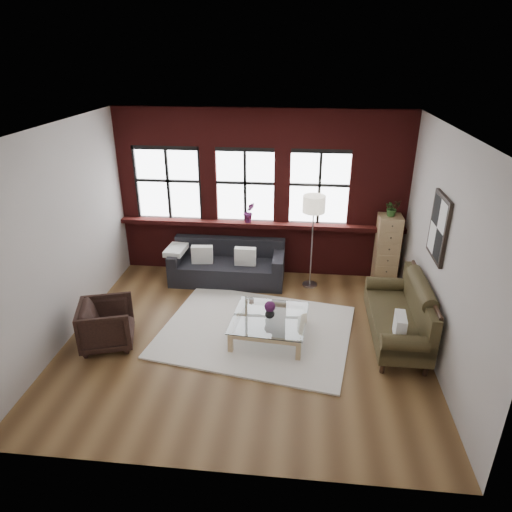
# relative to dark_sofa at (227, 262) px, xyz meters

# --- Properties ---
(floor) EXTENTS (5.50, 5.50, 0.00)m
(floor) POSITION_rel_dark_sofa_xyz_m (0.59, -1.90, -0.39)
(floor) COLOR brown
(floor) RESTS_ON ground
(ceiling) EXTENTS (5.50, 5.50, 0.00)m
(ceiling) POSITION_rel_dark_sofa_xyz_m (0.59, -1.90, 2.81)
(ceiling) COLOR white
(ceiling) RESTS_ON ground
(wall_back) EXTENTS (5.50, 0.00, 5.50)m
(wall_back) POSITION_rel_dark_sofa_xyz_m (0.59, 0.60, 1.21)
(wall_back) COLOR #B4ADA7
(wall_back) RESTS_ON ground
(wall_front) EXTENTS (5.50, 0.00, 5.50)m
(wall_front) POSITION_rel_dark_sofa_xyz_m (0.59, -4.40, 1.21)
(wall_front) COLOR #B4ADA7
(wall_front) RESTS_ON ground
(wall_left) EXTENTS (0.00, 5.00, 5.00)m
(wall_left) POSITION_rel_dark_sofa_xyz_m (-2.16, -1.90, 1.21)
(wall_left) COLOR #B4ADA7
(wall_left) RESTS_ON ground
(wall_right) EXTENTS (0.00, 5.00, 5.00)m
(wall_right) POSITION_rel_dark_sofa_xyz_m (3.34, -1.90, 1.21)
(wall_right) COLOR #B4ADA7
(wall_right) RESTS_ON ground
(brick_backwall) EXTENTS (5.50, 0.12, 3.20)m
(brick_backwall) POSITION_rel_dark_sofa_xyz_m (0.59, 0.54, 1.21)
(brick_backwall) COLOR #4B1211
(brick_backwall) RESTS_ON floor
(sill_ledge) EXTENTS (5.50, 0.30, 0.08)m
(sill_ledge) POSITION_rel_dark_sofa_xyz_m (0.59, 0.45, 0.65)
(sill_ledge) COLOR #4B1211
(sill_ledge) RESTS_ON brick_backwall
(window_left) EXTENTS (1.38, 0.10, 1.50)m
(window_left) POSITION_rel_dark_sofa_xyz_m (-1.21, 0.55, 1.36)
(window_left) COLOR black
(window_left) RESTS_ON brick_backwall
(window_mid) EXTENTS (1.38, 0.10, 1.50)m
(window_mid) POSITION_rel_dark_sofa_xyz_m (0.29, 0.55, 1.36)
(window_mid) COLOR black
(window_mid) RESTS_ON brick_backwall
(window_right) EXTENTS (1.38, 0.10, 1.50)m
(window_right) POSITION_rel_dark_sofa_xyz_m (1.69, 0.55, 1.36)
(window_right) COLOR black
(window_right) RESTS_ON brick_backwall
(wall_poster) EXTENTS (0.05, 0.74, 0.94)m
(wall_poster) POSITION_rel_dark_sofa_xyz_m (3.31, -1.60, 1.46)
(wall_poster) COLOR black
(wall_poster) RESTS_ON wall_right
(shag_rug) EXTENTS (3.28, 2.77, 0.03)m
(shag_rug) POSITION_rel_dark_sofa_xyz_m (0.73, -1.71, -0.38)
(shag_rug) COLOR silver
(shag_rug) RESTS_ON floor
(dark_sofa) EXTENTS (2.17, 0.88, 0.78)m
(dark_sofa) POSITION_rel_dark_sofa_xyz_m (0.00, 0.00, 0.00)
(dark_sofa) COLOR black
(dark_sofa) RESTS_ON floor
(pillow_a) EXTENTS (0.41, 0.18, 0.34)m
(pillow_a) POSITION_rel_dark_sofa_xyz_m (-0.46, -0.10, 0.19)
(pillow_a) COLOR white
(pillow_a) RESTS_ON dark_sofa
(pillow_b) EXTENTS (0.40, 0.14, 0.34)m
(pillow_b) POSITION_rel_dark_sofa_xyz_m (0.36, -0.10, 0.19)
(pillow_b) COLOR white
(pillow_b) RESTS_ON dark_sofa
(vintage_settee) EXTENTS (0.85, 1.92, 1.02)m
(vintage_settee) POSITION_rel_dark_sofa_xyz_m (2.89, -1.69, 0.12)
(vintage_settee) COLOR #382F1A
(vintage_settee) RESTS_ON floor
(pillow_settee) EXTENTS (0.17, 0.39, 0.34)m
(pillow_settee) POSITION_rel_dark_sofa_xyz_m (2.81, -2.28, 0.23)
(pillow_settee) COLOR white
(pillow_settee) RESTS_ON vintage_settee
(armchair) EXTENTS (0.96, 0.95, 0.71)m
(armchair) POSITION_rel_dark_sofa_xyz_m (-1.47, -2.27, -0.04)
(armchair) COLOR black
(armchair) RESTS_ON floor
(coffee_table) EXTENTS (1.22, 1.22, 0.38)m
(coffee_table) POSITION_rel_dark_sofa_xyz_m (0.96, -1.84, -0.21)
(coffee_table) COLOR tan
(coffee_table) RESTS_ON shag_rug
(vase) EXTENTS (0.16, 0.16, 0.16)m
(vase) POSITION_rel_dark_sofa_xyz_m (0.96, -1.84, 0.05)
(vase) COLOR #B2B2B2
(vase) RESTS_ON coffee_table
(flowers) EXTENTS (0.17, 0.17, 0.17)m
(flowers) POSITION_rel_dark_sofa_xyz_m (0.96, -1.84, 0.17)
(flowers) COLOR #4F1B49
(flowers) RESTS_ON vase
(drawer_chest) EXTENTS (0.42, 0.42, 1.36)m
(drawer_chest) POSITION_rel_dark_sofa_xyz_m (3.01, 0.25, 0.29)
(drawer_chest) COLOR tan
(drawer_chest) RESTS_ON floor
(potted_plant_top) EXTENTS (0.34, 0.32, 0.31)m
(potted_plant_top) POSITION_rel_dark_sofa_xyz_m (3.01, 0.25, 1.13)
(potted_plant_top) COLOR #2D5923
(potted_plant_top) RESTS_ON drawer_chest
(floor_lamp) EXTENTS (0.40, 0.40, 1.93)m
(floor_lamp) POSITION_rel_dark_sofa_xyz_m (1.59, -0.03, 0.57)
(floor_lamp) COLOR #A5A5A8
(floor_lamp) RESTS_ON floor
(sill_plant) EXTENTS (0.27, 0.25, 0.40)m
(sill_plant) POSITION_rel_dark_sofa_xyz_m (0.37, 0.42, 0.89)
(sill_plant) COLOR #4F1B49
(sill_plant) RESTS_ON sill_ledge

